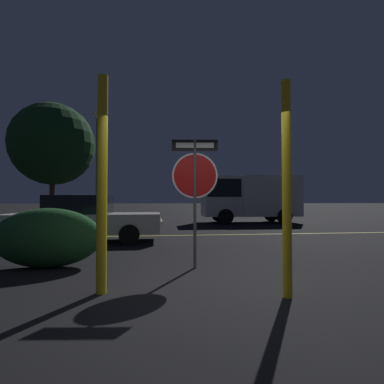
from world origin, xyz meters
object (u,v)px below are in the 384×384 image
object	(u,v)px
delivery_truck	(247,196)
tree_0	(53,144)
passing_car_2	(84,219)
street_lamp	(98,146)
stop_sign	(195,177)
hedge_bush_2	(48,238)
yellow_pole_left	(102,183)
yellow_pole_right	(287,188)

from	to	relation	value
delivery_truck	tree_0	distance (m)	13.04
passing_car_2	street_lamp	world-z (taller)	street_lamp
stop_sign	hedge_bush_2	size ratio (longest dim) A/B	1.22
hedge_bush_2	tree_0	xyz separation A→B (m)	(-4.59, 14.48, 4.43)
hedge_bush_2	street_lamp	size ratio (longest dim) A/B	0.33
stop_sign	hedge_bush_2	distance (m)	3.09
delivery_truck	street_lamp	distance (m)	8.80
hedge_bush_2	delivery_truck	bearing A→B (deg)	55.47
street_lamp	tree_0	bearing A→B (deg)	129.80
passing_car_2	tree_0	size ratio (longest dim) A/B	0.63
stop_sign	delivery_truck	size ratio (longest dim) A/B	0.44
delivery_truck	tree_0	bearing A→B (deg)	74.78
hedge_bush_2	street_lamp	distance (m)	10.73
yellow_pole_left	street_lamp	xyz separation A→B (m)	(-2.23, 11.86, 2.61)
delivery_truck	street_lamp	xyz separation A→B (m)	(-8.38, -0.77, 2.57)
passing_car_2	delivery_truck	xyz separation A→B (m)	(7.62, 7.20, 0.86)
tree_0	street_lamp	bearing A→B (deg)	-50.20
yellow_pole_right	hedge_bush_2	xyz separation A→B (m)	(-3.83, 2.28, -0.90)
stop_sign	street_lamp	world-z (taller)	street_lamp
hedge_bush_2	tree_0	size ratio (longest dim) A/B	0.27
passing_car_2	delivery_truck	world-z (taller)	delivery_truck
yellow_pole_left	tree_0	distance (m)	17.64
yellow_pole_left	hedge_bush_2	size ratio (longest dim) A/B	1.51
stop_sign	street_lamp	size ratio (longest dim) A/B	0.41
passing_car_2	street_lamp	size ratio (longest dim) A/B	0.79
hedge_bush_2	passing_car_2	world-z (taller)	passing_car_2
stop_sign	passing_car_2	bearing A→B (deg)	132.83
hedge_bush_2	delivery_truck	distance (m)	13.21
yellow_pole_left	hedge_bush_2	xyz separation A→B (m)	(-1.31, 1.78, -0.97)
street_lamp	tree_0	world-z (taller)	tree_0
passing_car_2	hedge_bush_2	bearing A→B (deg)	2.84
hedge_bush_2	tree_0	world-z (taller)	tree_0
passing_car_2	delivery_truck	size ratio (longest dim) A/B	0.86
stop_sign	delivery_truck	bearing A→B (deg)	73.98
yellow_pole_right	hedge_bush_2	distance (m)	4.54
hedge_bush_2	passing_car_2	distance (m)	3.66
hedge_bush_2	tree_0	distance (m)	15.82
yellow_pole_right	tree_0	world-z (taller)	tree_0
delivery_truck	street_lamp	size ratio (longest dim) A/B	0.92
hedge_bush_2	passing_car_2	size ratio (longest dim) A/B	0.42
yellow_pole_right	street_lamp	distance (m)	13.50
stop_sign	street_lamp	distance (m)	11.37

